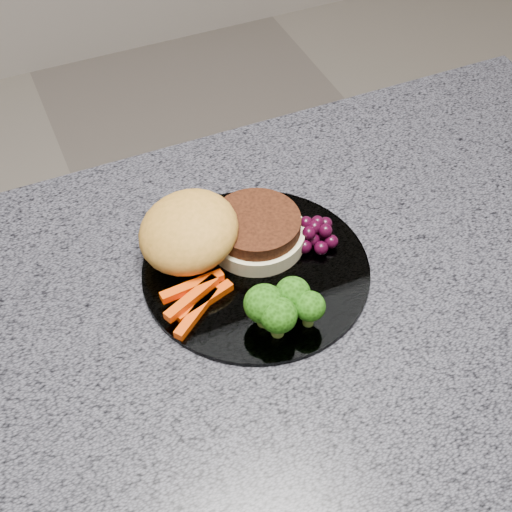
{
  "coord_description": "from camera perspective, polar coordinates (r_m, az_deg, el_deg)",
  "views": [
    {
      "loc": [
        -0.15,
        -0.44,
        1.52
      ],
      "look_at": [
        0.06,
        0.05,
        0.93
      ],
      "focal_mm": 50.0,
      "sensor_mm": 36.0,
      "label": 1
    }
  ],
  "objects": [
    {
      "name": "plate",
      "position": [
        0.81,
        0.0,
        -1.08
      ],
      "size": [
        0.26,
        0.26,
        0.01
      ],
      "primitive_type": "cylinder",
      "color": "white",
      "rests_on": "countertop"
    },
    {
      "name": "countertop",
      "position": [
        0.79,
        -2.84,
        -6.01
      ],
      "size": [
        1.2,
        0.6,
        0.04
      ],
      "primitive_type": "cube",
      "color": "#50505A",
      "rests_on": "island_cabinet"
    },
    {
      "name": "grape_bunch",
      "position": [
        0.83,
        4.65,
        1.81
      ],
      "size": [
        0.06,
        0.05,
        0.03
      ],
      "rotation": [
        0.0,
        0.0,
        0.05
      ],
      "color": "black",
      "rests_on": "plate"
    },
    {
      "name": "broccoli",
      "position": [
        0.74,
        2.08,
        -3.98
      ],
      "size": [
        0.08,
        0.06,
        0.05
      ],
      "rotation": [
        0.0,
        0.0,
        -0.15
      ],
      "color": "olive",
      "rests_on": "plate"
    },
    {
      "name": "carrot_sticks",
      "position": [
        0.77,
        -4.86,
        -3.44
      ],
      "size": [
        0.09,
        0.07,
        0.02
      ],
      "rotation": [
        0.0,
        0.0,
        0.16
      ],
      "color": "#E84103",
      "rests_on": "plate"
    },
    {
      "name": "island_cabinet",
      "position": [
        1.18,
        -1.99,
        -18.94
      ],
      "size": [
        1.2,
        0.6,
        0.86
      ],
      "primitive_type": "cube",
      "color": "brown",
      "rests_on": "ground"
    },
    {
      "name": "burger",
      "position": [
        0.81,
        -3.45,
        1.77
      ],
      "size": [
        0.21,
        0.14,
        0.06
      ],
      "rotation": [
        0.0,
        0.0,
        0.14
      ],
      "color": "beige",
      "rests_on": "plate"
    }
  ]
}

